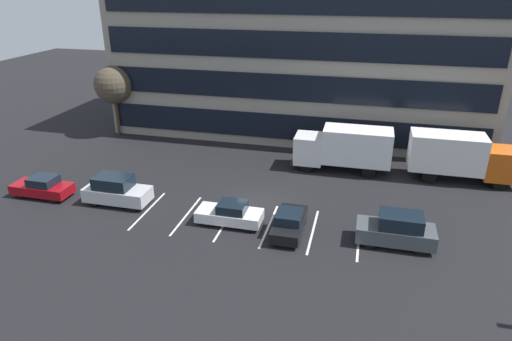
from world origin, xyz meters
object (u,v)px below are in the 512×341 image
at_px(suv_silver, 116,191).
at_px(sedan_black, 289,222).
at_px(sedan_maroon, 43,187).
at_px(bare_tree, 113,85).
at_px(sedan_white, 230,214).
at_px(suv_charcoal, 397,230).
at_px(box_truck_orange, 460,155).
at_px(box_truck_white, 344,147).

xyz_separation_m(suv_silver, sedan_black, (12.25, -0.95, -0.29)).
relative_size(sedan_maroon, bare_tree, 0.62).
bearing_deg(sedan_black, sedan_white, 177.46).
bearing_deg(suv_silver, sedan_maroon, -177.47).
distance_m(suv_charcoal, suv_silver, 18.58).
bearing_deg(box_truck_orange, sedan_white, -144.64).
distance_m(suv_silver, bare_tree, 15.97).
distance_m(suv_silver, sedan_white, 8.45).
bearing_deg(suv_charcoal, sedan_maroon, 178.80).
relative_size(suv_charcoal, bare_tree, 0.66).
bearing_deg(suv_silver, sedan_black, -4.42).
bearing_deg(box_truck_white, box_truck_orange, 1.28).
height_order(sedan_white, sedan_black, sedan_white).
xyz_separation_m(box_truck_white, sedan_white, (-6.36, -10.46, -1.31)).
relative_size(sedan_maroon, sedan_black, 1.03).
relative_size(suv_silver, sedan_white, 1.08).
distance_m(sedan_white, bare_tree, 21.82).
height_order(box_truck_orange, sedan_black, box_truck_orange).
height_order(suv_charcoal, sedan_black, suv_charcoal).
relative_size(box_truck_white, bare_tree, 1.14).
bearing_deg(bare_tree, suv_silver, -60.87).
relative_size(suv_silver, sedan_black, 1.09).
relative_size(box_truck_orange, bare_tree, 1.16).
distance_m(box_truck_orange, suv_silver, 25.44).
xyz_separation_m(box_truck_white, bare_tree, (-22.30, 3.82, 2.95)).
xyz_separation_m(suv_charcoal, sedan_maroon, (-24.31, 0.51, -0.26)).
relative_size(suv_silver, bare_tree, 0.66).
distance_m(box_truck_white, sedan_black, 11.00).
xyz_separation_m(box_truck_orange, sedan_maroon, (-29.16, -10.13, -1.33)).
height_order(suv_charcoal, sedan_maroon, suv_charcoal).
height_order(sedan_black, bare_tree, bare_tree).
bearing_deg(sedan_black, sedan_maroon, 177.80).
relative_size(box_truck_orange, suv_charcoal, 1.75).
relative_size(suv_charcoal, suv_silver, 1.00).
relative_size(box_truck_orange, suv_silver, 1.75).
bearing_deg(sedan_white, sedan_maroon, 177.89).
relative_size(suv_charcoal, sedan_black, 1.09).
relative_size(suv_charcoal, sedan_maroon, 1.06).
bearing_deg(sedan_white, box_truck_orange, 35.36).
bearing_deg(box_truck_orange, suv_charcoal, -114.52).
height_order(suv_silver, sedan_white, suv_silver).
xyz_separation_m(sedan_maroon, suv_silver, (5.75, 0.25, 0.27)).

